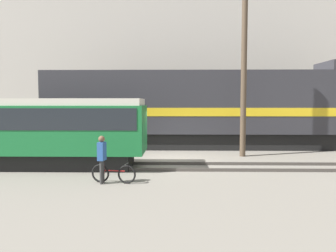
{
  "coord_description": "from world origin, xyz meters",
  "views": [
    {
      "loc": [
        0.13,
        -16.23,
        2.91
      ],
      "look_at": [
        -0.18,
        -0.87,
        1.8
      ],
      "focal_mm": 35.0,
      "sensor_mm": 36.0,
      "label": 1
    }
  ],
  "objects_px": {
    "freight_locomotive": "(210,108)",
    "utility_pole_left": "(244,78)",
    "streetcar": "(31,128)",
    "person": "(102,155)",
    "bicycle": "(114,174)"
  },
  "relations": [
    {
      "from": "streetcar",
      "to": "utility_pole_left",
      "type": "xyz_separation_m",
      "value": [
        10.06,
        3.26,
        2.44
      ]
    },
    {
      "from": "utility_pole_left",
      "to": "person",
      "type": "bearing_deg",
      "value": -135.81
    },
    {
      "from": "freight_locomotive",
      "to": "utility_pole_left",
      "type": "xyz_separation_m",
      "value": [
        1.45,
        -3.26,
        1.67
      ]
    },
    {
      "from": "streetcar",
      "to": "person",
      "type": "height_order",
      "value": "streetcar"
    },
    {
      "from": "streetcar",
      "to": "person",
      "type": "distance_m",
      "value": 4.78
    },
    {
      "from": "streetcar",
      "to": "bicycle",
      "type": "height_order",
      "value": "streetcar"
    },
    {
      "from": "streetcar",
      "to": "utility_pole_left",
      "type": "distance_m",
      "value": 10.85
    },
    {
      "from": "streetcar",
      "to": "person",
      "type": "relative_size",
      "value": 5.86
    },
    {
      "from": "bicycle",
      "to": "utility_pole_left",
      "type": "bearing_deg",
      "value": 45.66
    },
    {
      "from": "person",
      "to": "streetcar",
      "type": "bearing_deg",
      "value": 142.98
    },
    {
      "from": "freight_locomotive",
      "to": "person",
      "type": "height_order",
      "value": "freight_locomotive"
    },
    {
      "from": "freight_locomotive",
      "to": "streetcar",
      "type": "relative_size",
      "value": 2.02
    },
    {
      "from": "freight_locomotive",
      "to": "bicycle",
      "type": "bearing_deg",
      "value": -115.55
    },
    {
      "from": "freight_locomotive",
      "to": "utility_pole_left",
      "type": "relative_size",
      "value": 2.43
    },
    {
      "from": "freight_locomotive",
      "to": "streetcar",
      "type": "distance_m",
      "value": 10.82
    }
  ]
}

